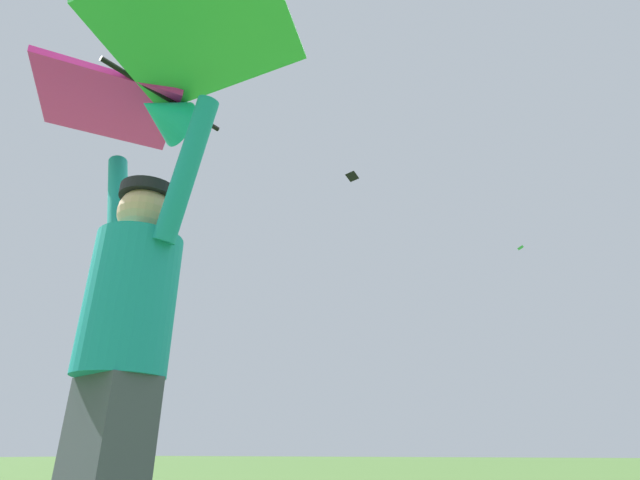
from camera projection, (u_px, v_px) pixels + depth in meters
kite_flyer_person at (124, 345)px, 1.81m from camera, size 0.81×0.41×1.92m
held_stunt_kite at (153, 85)px, 2.25m from camera, size 1.68×1.06×0.39m
distant_kite_green_mid_left at (520, 248)px, 35.72m from camera, size 0.58×0.61×0.30m
distant_kite_black_low_left at (352, 176)px, 30.93m from camera, size 0.96×0.91×0.45m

